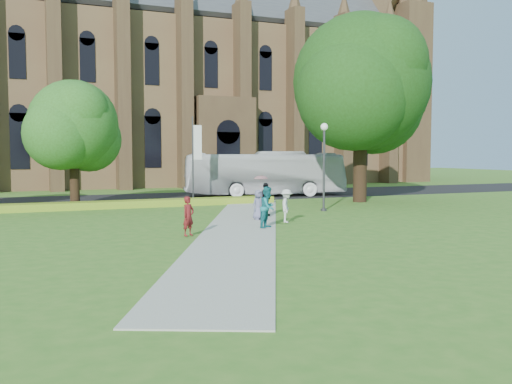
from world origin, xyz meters
name	(u,v)px	position (x,y,z in m)	size (l,w,h in m)	color
ground	(249,232)	(0.00, 0.00, 0.00)	(160.00, 160.00, 0.00)	#366C20
road	(150,198)	(0.00, 20.00, 0.01)	(160.00, 10.00, 0.02)	black
footpath	(241,228)	(0.00, 1.00, 0.02)	(3.20, 30.00, 0.04)	#B2B2A8
flower_hedge	(142,204)	(-2.00, 13.20, 0.23)	(18.00, 1.40, 0.45)	gold
cathedral	(198,69)	(10.00, 39.73, 12.98)	(52.60, 18.25, 28.00)	brown
streetlamp	(324,156)	(7.50, 6.50, 3.30)	(0.44, 0.44, 5.24)	#38383D
large_tree	(361,83)	(13.00, 11.00, 8.37)	(9.60, 9.60, 13.20)	#332114
street_tree_1	(73,125)	(-6.00, 14.50, 5.22)	(5.60, 5.60, 8.05)	#332114
banner_pole_0	(194,154)	(2.11, 15.20, 3.39)	(0.70, 0.10, 6.00)	#38383D
tour_coach	(265,174)	(8.96, 18.53, 1.81)	(3.00, 12.83, 3.57)	white
pedestrian_0	(188,216)	(-2.89, -0.38, 0.86)	(0.60, 0.39, 1.64)	maroon
pedestrian_1	(268,207)	(1.20, 0.63, 0.99)	(0.92, 0.72, 1.90)	#18707A
pedestrian_2	(287,206)	(2.85, 2.04, 0.87)	(1.07, 0.61, 1.66)	silver
pedestrian_3	(265,199)	(3.03, 5.04, 0.95)	(1.07, 0.45, 1.83)	black
pedestrian_4	(258,205)	(2.07, 3.76, 0.81)	(0.75, 0.49, 1.54)	slate
parasol	(261,183)	(2.25, 3.86, 1.90)	(0.74, 0.74, 0.65)	#DF9EB0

